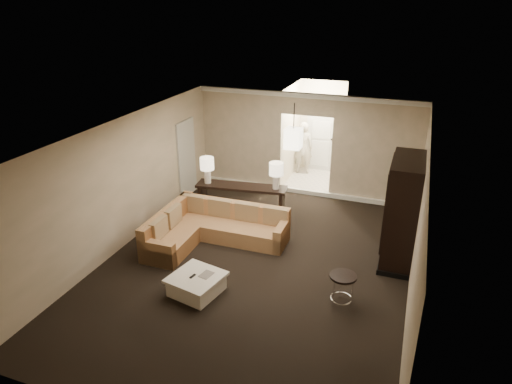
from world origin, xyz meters
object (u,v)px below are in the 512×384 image
at_px(console_table, 242,198).
at_px(coffee_table, 197,284).
at_px(armoire, 402,213).
at_px(person, 303,145).
at_px(drink_table, 343,283).
at_px(sectional_sofa, 211,229).

bearing_deg(console_table, coffee_table, -90.95).
height_order(coffee_table, armoire, armoire).
xyz_separation_m(console_table, armoire, (3.76, -0.71, 0.55)).
bearing_deg(armoire, console_table, 169.38).
bearing_deg(person, drink_table, 99.27).
relative_size(console_table, person, 1.26).
bearing_deg(person, sectional_sofa, 68.89).
distance_m(coffee_table, drink_table, 2.66).
distance_m(sectional_sofa, person, 4.99).
bearing_deg(armoire, coffee_table, -143.70).
bearing_deg(drink_table, person, 110.79).
xyz_separation_m(sectional_sofa, person, (0.83, 4.89, 0.58)).
bearing_deg(sectional_sofa, person, 79.84).
xyz_separation_m(console_table, drink_table, (2.96, -2.62, -0.08)).
height_order(coffee_table, drink_table, drink_table).
xyz_separation_m(coffee_table, drink_table, (2.59, 0.58, 0.24)).
bearing_deg(drink_table, coffee_table, -167.31).
relative_size(coffee_table, person, 0.59).
bearing_deg(console_table, armoire, -18.12).
distance_m(console_table, drink_table, 3.95).
height_order(armoire, drink_table, armoire).
height_order(sectional_sofa, person, person).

